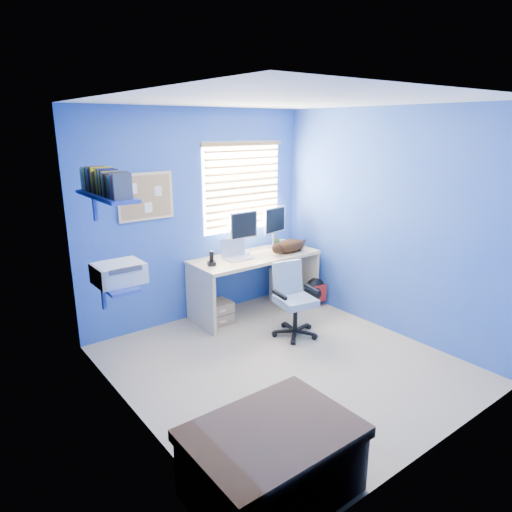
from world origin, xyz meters
TOP-DOWN VIEW (x-y plane):
  - floor at (0.00, 0.00)m, footprint 3.00×3.20m
  - ceiling at (0.00, 0.00)m, footprint 3.00×3.20m
  - wall_back at (0.00, 1.60)m, footprint 3.00×0.01m
  - wall_front at (0.00, -1.60)m, footprint 3.00×0.01m
  - wall_left at (-1.50, 0.00)m, footprint 0.01×3.20m
  - wall_right at (1.50, 0.00)m, footprint 0.01×3.20m
  - desk at (0.60, 1.26)m, footprint 1.64×0.65m
  - laptop at (0.35, 1.28)m, footprint 0.34×0.27m
  - monitor_left at (0.53, 1.42)m, footprint 0.40×0.12m
  - monitor_right at (1.04, 1.43)m, footprint 0.42×0.19m
  - phone at (-0.04, 1.24)m, footprint 0.12×0.14m
  - mug at (1.09, 1.45)m, footprint 0.10×0.09m
  - cd_spindle at (1.20, 1.46)m, footprint 0.13×0.13m
  - cat at (1.05, 1.12)m, footprint 0.49×0.31m
  - tower_pc at (1.08, 1.24)m, footprint 0.23×0.46m
  - drawer_boxes at (0.00, 1.24)m, footprint 0.35×0.28m
  - yellow_book at (0.94, 1.04)m, footprint 0.03×0.17m
  - backpack at (1.37, 0.96)m, footprint 0.38×0.33m
  - bed_corner at (-1.14, -1.21)m, footprint 1.01×0.72m
  - office_chair at (0.54, 0.46)m, footprint 0.56×0.56m
  - window_blinds at (0.65, 1.57)m, footprint 1.15×0.05m
  - corkboard at (-0.65, 1.58)m, footprint 0.64×0.02m
  - wall_shelves at (-1.35, 0.75)m, footprint 0.42×0.90m

SIDE VIEW (x-z plane):
  - floor at x=0.00m, z-range 0.00..0.00m
  - yellow_book at x=0.94m, z-range 0.00..0.24m
  - drawer_boxes at x=0.00m, z-range 0.00..0.27m
  - backpack at x=1.37m, z-range 0.00..0.37m
  - tower_pc at x=1.08m, z-range 0.00..0.45m
  - bed_corner at x=-1.14m, z-range 0.00..0.48m
  - office_chair at x=0.54m, z-range -0.10..0.72m
  - desk at x=0.60m, z-range 0.00..0.74m
  - cd_spindle at x=1.20m, z-range 0.74..0.81m
  - mug at x=1.09m, z-range 0.74..0.84m
  - cat at x=1.05m, z-range 0.74..0.90m
  - phone at x=-0.04m, z-range 0.74..0.91m
  - laptop at x=0.35m, z-range 0.74..0.96m
  - monitor_left at x=0.53m, z-range 0.74..1.28m
  - monitor_right at x=1.04m, z-range 0.74..1.28m
  - wall_back at x=0.00m, z-range 0.00..2.50m
  - wall_front at x=0.00m, z-range 0.00..2.50m
  - wall_left at x=-1.50m, z-range 0.00..2.50m
  - wall_right at x=1.50m, z-range 0.00..2.50m
  - wall_shelves at x=-1.35m, z-range 0.91..1.96m
  - corkboard at x=-0.65m, z-range 1.29..1.81m
  - window_blinds at x=0.65m, z-range 1.00..2.10m
  - ceiling at x=0.00m, z-range 2.50..2.50m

